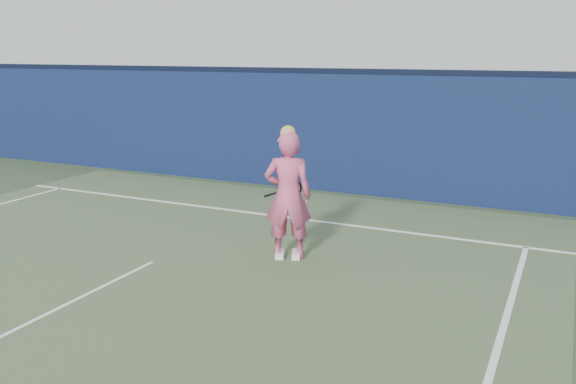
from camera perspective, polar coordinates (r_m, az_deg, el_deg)
The scene contains 6 objects.
ground at distance 8.29m, azimuth -16.85°, elevation -8.49°, with size 80.00×80.00×0.00m, color #31452A.
backstop_wall at distance 13.36m, azimuth 1.71°, elevation 5.72°, with size 24.00×0.40×2.50m, color #0D193C.
wall_cap at distance 13.25m, azimuth 1.75°, elevation 11.30°, with size 24.00×0.42×0.10m, color black.
player at distance 8.73m, azimuth 0.00°, elevation -0.33°, with size 0.80×0.67×1.95m.
racket at distance 9.19m, azimuth 0.21°, elevation 0.27°, with size 0.52×0.35×0.31m.
court_lines at distance 8.07m, azimuth -18.42°, elevation -9.13°, with size 11.00×12.04×0.01m.
Camera 1 is at (5.29, -5.64, 2.98)m, focal length 38.00 mm.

